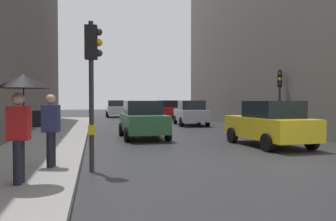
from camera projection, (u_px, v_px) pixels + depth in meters
ground_plane at (278, 168)px, 9.39m from camera, size 120.00×120.00×0.00m
sidewalk_kerb at (47, 144)px, 13.95m from camera, size 2.91×40.00×0.16m
building_facade_right at (315, 35)px, 26.13m from camera, size 12.00×24.95×13.18m
traffic_light_near_left at (92, 68)px, 8.81m from camera, size 0.44×0.27×3.73m
traffic_light_mid_street at (280, 89)px, 18.71m from camera, size 0.36×0.45×3.40m
car_yellow_taxi at (270, 124)px, 13.76m from camera, size 2.27×4.33×1.76m
car_red_sedan at (167, 109)px, 34.77m from camera, size 2.10×4.24×1.76m
car_silver_hatchback at (191, 113)px, 25.21m from camera, size 2.25×4.32×1.76m
car_white_compact at (116, 109)px, 37.69m from camera, size 2.03×4.21×1.76m
car_green_estate at (143, 119)px, 16.72m from camera, size 2.08×4.23×1.76m
pedestrian_with_umbrella at (22, 97)px, 6.89m from camera, size 1.00×1.00×2.14m
pedestrian_with_grey_backpack at (49, 126)px, 8.65m from camera, size 0.64×0.39×1.77m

